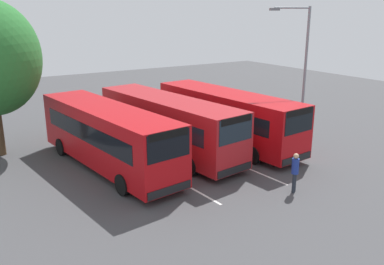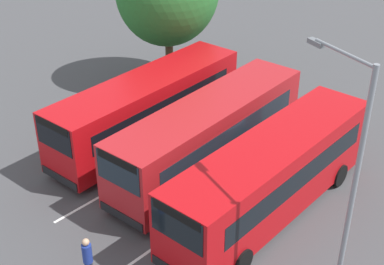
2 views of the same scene
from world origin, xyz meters
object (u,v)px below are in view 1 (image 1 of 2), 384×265
Objects in this scene: bus_center_left at (168,123)px; bus_center_right at (227,116)px; bus_far_left at (108,135)px; pedestrian at (295,169)px; street_lamp at (302,66)px.

bus_center_right is (0.44, 3.75, 0.00)m from bus_center_left.
bus_far_left and bus_center_left have the same top height.
bus_center_left is 7.87m from pedestrian.
bus_center_left is at bearing -102.13° from bus_center_right.
bus_center_right is at bearing 76.06° from bus_center_left.
pedestrian is at bearing -18.44° from bus_center_right.
bus_center_right is (0.10, 7.42, 0.00)m from bus_far_left.
bus_center_left is at bearing 88.46° from bus_far_left.
bus_far_left reaches higher than pedestrian.
bus_center_right is at bearing 82.36° from bus_far_left.
bus_center_right is at bearing -9.82° from street_lamp.
bus_center_right is 5.92× the size of pedestrian.
street_lamp reaches higher than bus_center_right.
bus_far_left is 11.94m from street_lamp.
bus_far_left is at bearing -91.88° from bus_center_left.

